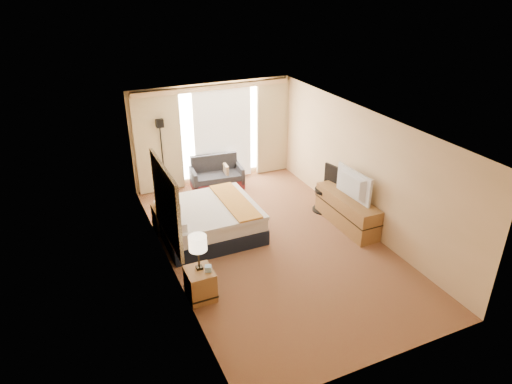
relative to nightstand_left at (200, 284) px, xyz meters
name	(u,v)px	position (x,y,z in m)	size (l,w,h in m)	color
floor	(271,243)	(1.87, 1.05, -0.28)	(4.20, 7.00, 0.02)	#501719
ceiling	(274,122)	(1.87, 1.05, 2.33)	(4.20, 7.00, 0.02)	silver
wall_back	(213,133)	(1.87, 4.55, 1.02)	(4.20, 0.02, 2.60)	#E6BD8C
wall_front	(389,290)	(1.87, -2.45, 1.02)	(4.20, 0.02, 2.60)	#E6BD8C
wall_left	(167,207)	(-0.23, 1.05, 1.02)	(0.02, 7.00, 2.60)	#E6BD8C
wall_right	(361,169)	(3.97, 1.05, 1.02)	(0.02, 7.00, 2.60)	#E6BD8C
headboard	(166,203)	(-0.19, 1.25, 1.01)	(0.06, 1.85, 1.50)	black
nightstand_left	(200,284)	(0.00, 0.00, 0.00)	(0.45, 0.52, 0.55)	olive
nightstand_right	(164,218)	(0.00, 2.50, 0.00)	(0.45, 0.52, 0.55)	olive
media_dresser	(347,211)	(3.70, 1.05, 0.07)	(0.50, 1.80, 0.70)	olive
window	(222,132)	(2.12, 4.52, 1.04)	(2.30, 0.02, 2.30)	white
curtains	(214,131)	(1.87, 4.44, 1.13)	(4.12, 0.19, 2.56)	#CAB68E
bed	(209,220)	(0.81, 1.90, 0.08)	(1.97, 1.80, 0.96)	black
loveseat	(217,177)	(1.77, 4.09, -0.01)	(1.37, 0.83, 0.82)	maroon
floor_lamp	(161,141)	(0.48, 4.35, 1.08)	(0.24, 0.24, 1.91)	black
desk_chair	(327,191)	(3.68, 1.85, 0.21)	(0.53, 0.53, 1.09)	black
lamp_left	(198,244)	(0.02, 0.06, 0.77)	(0.30, 0.30, 0.64)	black
lamp_right	(160,188)	(-0.02, 2.58, 0.70)	(0.26, 0.26, 0.55)	black
tissue_box	(208,268)	(0.14, -0.07, 0.32)	(0.11, 0.11, 0.10)	#8AB3D5
telephone	(170,207)	(0.12, 2.36, 0.31)	(0.20, 0.16, 0.08)	black
television	(350,185)	(3.65, 0.98, 0.74)	(1.10, 0.14, 0.63)	black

